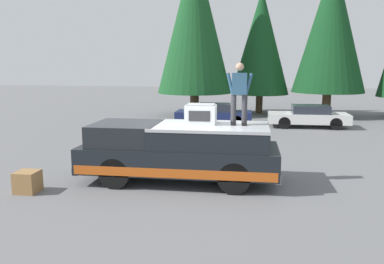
# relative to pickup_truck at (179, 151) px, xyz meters

# --- Properties ---
(ground_plane) EXTENTS (90.00, 90.00, 0.00)m
(ground_plane) POSITION_rel_pickup_truck_xyz_m (-0.03, -0.46, -0.87)
(ground_plane) COLOR slate
(pickup_truck) EXTENTS (2.01, 5.54, 1.65)m
(pickup_truck) POSITION_rel_pickup_truck_xyz_m (0.00, 0.00, 0.00)
(pickup_truck) COLOR black
(pickup_truck) RESTS_ON ground
(compressor_unit) EXTENTS (0.65, 0.84, 0.56)m
(compressor_unit) POSITION_rel_pickup_truck_xyz_m (0.16, -0.59, 1.05)
(compressor_unit) COLOR silver
(compressor_unit) RESTS_ON pickup_truck
(person_on_truck_bed) EXTENTS (0.29, 0.72, 1.69)m
(person_on_truck_bed) POSITION_rel_pickup_truck_xyz_m (0.11, -1.65, 1.68)
(person_on_truck_bed) COLOR #333338
(person_on_truck_bed) RESTS_ON pickup_truck
(parked_car_white) EXTENTS (1.64, 4.10, 1.16)m
(parked_car_white) POSITION_rel_pickup_truck_xyz_m (10.48, -5.02, -0.29)
(parked_car_white) COLOR white
(parked_car_white) RESTS_ON ground
(parked_car_navy) EXTENTS (1.64, 4.10, 1.16)m
(parked_car_navy) POSITION_rel_pickup_truck_xyz_m (10.61, -0.03, -0.29)
(parked_car_navy) COLOR navy
(parked_car_navy) RESTS_ON ground
(wooden_crate) EXTENTS (0.56, 0.56, 0.56)m
(wooden_crate) POSITION_rel_pickup_truck_xyz_m (-1.52, 3.74, -0.59)
(wooden_crate) COLOR olive
(wooden_crate) RESTS_ON ground
(conifer_left) EXTENTS (4.43, 4.43, 9.60)m
(conifer_left) POSITION_rel_pickup_truck_xyz_m (15.07, -6.74, 4.68)
(conifer_left) COLOR #4C3826
(conifer_left) RESTS_ON ground
(conifer_center_left) EXTENTS (3.81, 3.81, 8.12)m
(conifer_center_left) POSITION_rel_pickup_truck_xyz_m (16.10, -2.57, 3.82)
(conifer_center_left) COLOR #4C3826
(conifer_center_left) RESTS_ON ground
(conifer_center_right) EXTENTS (4.66, 4.66, 10.51)m
(conifer_center_right) POSITION_rel_pickup_truck_xyz_m (14.24, 1.58, 5.10)
(conifer_center_right) COLOR #4C3826
(conifer_center_right) RESTS_ON ground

